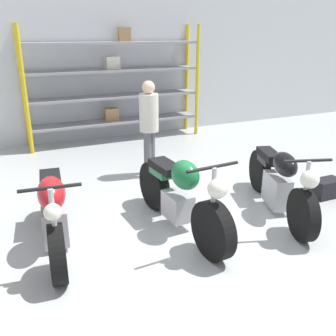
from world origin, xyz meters
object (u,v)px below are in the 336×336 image
Objects in this scene: shelving_rack at (115,82)px; motorcycle_red at (54,212)px; motorcycle_green at (180,196)px; person_browsing at (149,121)px; toolbox at (327,188)px; motorcycle_black at (279,182)px.

motorcycle_red is at bearing -115.59° from shelving_rack.
motorcycle_green is at bearing 86.46° from motorcycle_red.
shelving_rack reaches higher than motorcycle_red.
motorcycle_red is 1.23× the size of person_browsing.
shelving_rack is 4.94m from toolbox.
motorcycle_red is at bearing -78.80° from motorcycle_black.
motorcycle_black is at bearing -77.91° from shelving_rack.
motorcycle_green is 2.04m from person_browsing.
shelving_rack is 2.46m from person_browsing.
toolbox is at bearing 112.39° from motorcycle_black.
shelving_rack is 4.49m from motorcycle_green.
motorcycle_red is (-1.98, -4.14, -0.87)m from shelving_rack.
shelving_rack is 1.86× the size of motorcycle_black.
shelving_rack is 8.86× the size of toolbox.
shelving_rack is at bearing -51.20° from person_browsing.
motorcycle_red reaches higher than motorcycle_black.
motorcycle_red is 2.56m from person_browsing.
person_browsing reaches higher than toolbox.
motorcycle_red reaches higher than toolbox.
motorcycle_black is 1.29× the size of person_browsing.
person_browsing is (1.84, 1.71, 0.52)m from motorcycle_red.
motorcycle_green is at bearing 121.94° from person_browsing.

